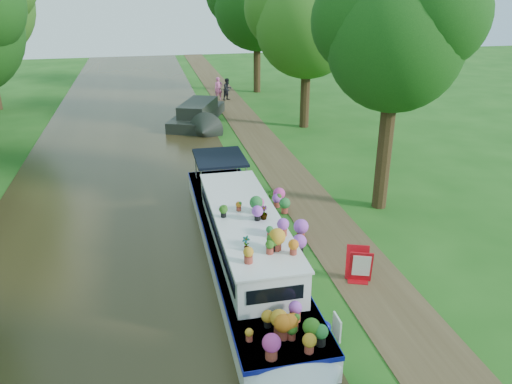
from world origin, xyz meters
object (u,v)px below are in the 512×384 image
object	(u,v)px
pedestrian_pink	(219,89)
sandwich_board	(359,266)
plant_boat	(246,245)
pedestrian_dark	(228,89)
second_boat	(198,115)

from	to	relation	value
pedestrian_pink	sandwich_board	bearing A→B (deg)	-94.80
plant_boat	pedestrian_dark	bearing A→B (deg)	81.86
plant_boat	pedestrian_pink	bearing A→B (deg)	83.47
pedestrian_pink	pedestrian_dark	bearing A→B (deg)	-20.64
pedestrian_dark	sandwich_board	bearing A→B (deg)	-125.44
second_boat	pedestrian_dark	world-z (taller)	pedestrian_dark
second_boat	pedestrian_dark	size ratio (longest dim) A/B	4.70
second_boat	pedestrian_dark	xyz separation A→B (m)	(2.91, 6.20, 0.28)
second_boat	sandwich_board	size ratio (longest dim) A/B	7.22
pedestrian_pink	pedestrian_dark	world-z (taller)	pedestrian_pink
plant_boat	sandwich_board	world-z (taller)	plant_boat
plant_boat	pedestrian_dark	size ratio (longest dim) A/B	8.31
second_boat	pedestrian_pink	xyz separation A→B (m)	(2.25, 6.38, 0.32)
pedestrian_pink	pedestrian_dark	size ratio (longest dim) A/B	1.04
second_boat	pedestrian_dark	bearing A→B (deg)	87.37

